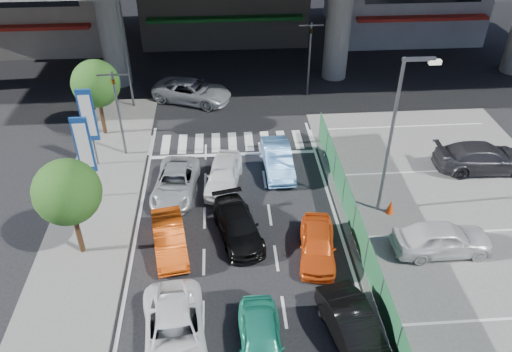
{
  "coord_description": "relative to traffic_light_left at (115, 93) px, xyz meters",
  "views": [
    {
      "loc": [
        -0.45,
        -12.81,
        15.78
      ],
      "look_at": [
        0.99,
        6.86,
        1.77
      ],
      "focal_mm": 35.0,
      "sensor_mm": 36.0,
      "label": 1
    }
  ],
  "objects": [
    {
      "name": "parked_sedan_dgrey",
      "position": [
        19.8,
        -2.96,
        -3.11
      ],
      "size": [
        5.31,
        2.27,
        1.53
      ],
      "primitive_type": "imported",
      "rotation": [
        0.0,
        0.0,
        1.54
      ],
      "color": "#29282D",
      "rests_on": "parking_lot"
    },
    {
      "name": "traffic_cone",
      "position": [
        13.7,
        -6.33,
        -3.5
      ],
      "size": [
        0.5,
        0.5,
        0.75
      ],
      "primitive_type": "cone",
      "rotation": [
        0.0,
        0.0,
        0.37
      ],
      "color": "#F6410D",
      "rests_on": "parking_lot"
    },
    {
      "name": "sedan_white_mid_left",
      "position": [
        3.65,
        -13.24,
        -3.26
      ],
      "size": [
        2.76,
        5.1,
        1.36
      ],
      "primitive_type": "imported",
      "rotation": [
        0.0,
        0.0,
        0.11
      ],
      "color": "white",
      "rests_on": "ground"
    },
    {
      "name": "tree_far",
      "position": [
        -1.6,
        2.5,
        -0.55
      ],
      "size": [
        2.8,
        2.8,
        4.8
      ],
      "color": "#382314",
      "rests_on": "ground"
    },
    {
      "name": "fence_run",
      "position": [
        11.5,
        -11.0,
        -3.04
      ],
      "size": [
        0.16,
        22.0,
        1.8
      ],
      "primitive_type": null,
      "color": "#1C532F",
      "rests_on": "ground"
    },
    {
      "name": "wagon_silver_front_left",
      "position": [
        3.11,
        -3.84,
        -3.31
      ],
      "size": [
        2.52,
        4.69,
        1.25
      ],
      "primitive_type": "imported",
      "rotation": [
        0.0,
        0.0,
        -0.1
      ],
      "color": "#A3A6AA",
      "rests_on": "ground"
    },
    {
      "name": "street_lamp_right",
      "position": [
        13.37,
        -6.0,
        0.83
      ],
      "size": [
        1.65,
        0.22,
        8.0
      ],
      "color": "#595B60",
      "rests_on": "ground"
    },
    {
      "name": "street_lamp_left",
      "position": [
        -0.13,
        6.0,
        0.83
      ],
      "size": [
        1.65,
        0.22,
        8.0
      ],
      "color": "#595B60",
      "rests_on": "ground"
    },
    {
      "name": "crossing_wagon_silver",
      "position": [
        3.66,
        6.65,
        -3.19
      ],
      "size": [
        5.89,
        4.29,
        1.49
      ],
      "primitive_type": "imported",
      "rotation": [
        0.0,
        0.0,
        1.19
      ],
      "color": "#ABAEB3",
      "rests_on": "ground"
    },
    {
      "name": "sidewalk_left",
      "position": [
        -0.8,
        -8.0,
        -3.88
      ],
      "size": [
        4.0,
        30.0,
        0.12
      ],
      "primitive_type": "cube",
      "color": "#595956",
      "rests_on": "ground"
    },
    {
      "name": "tree_near",
      "position": [
        -0.8,
        -8.0,
        -0.55
      ],
      "size": [
        2.8,
        2.8,
        4.8
      ],
      "color": "#382314",
      "rests_on": "ground"
    },
    {
      "name": "traffic_light_right",
      "position": [
        11.7,
        7.0,
        0.0
      ],
      "size": [
        1.6,
        1.24,
        5.2
      ],
      "color": "#595B60",
      "rests_on": "ground"
    },
    {
      "name": "sedan_black_mid",
      "position": [
        6.17,
        -7.39,
        -3.32
      ],
      "size": [
        2.63,
        4.54,
        1.24
      ],
      "primitive_type": "imported",
      "rotation": [
        0.0,
        0.0,
        0.22
      ],
      "color": "black",
      "rests_on": "ground"
    },
    {
      "name": "taxi_teal_mid",
      "position": [
        6.74,
        -13.79,
        -3.27
      ],
      "size": [
        1.6,
        3.93,
        1.34
      ],
      "primitive_type": "imported",
      "rotation": [
        0.0,
        0.0,
        0.01
      ],
      "color": "#229275",
      "rests_on": "ground"
    },
    {
      "name": "parking_lot",
      "position": [
        17.2,
        -10.0,
        -3.91
      ],
      "size": [
        12.0,
        28.0,
        0.06
      ],
      "primitive_type": "cube",
      "color": "#595956",
      "rests_on": "ground"
    },
    {
      "name": "taxi_orange_left",
      "position": [
        3.09,
        -8.03,
        -3.3
      ],
      "size": [
        1.97,
        4.05,
        1.28
      ],
      "primitive_type": "imported",
      "rotation": [
        0.0,
        0.0,
        0.16
      ],
      "color": "#F14F0D",
      "rests_on": "ground"
    },
    {
      "name": "hatch_black_mid_right",
      "position": [
        10.17,
        -13.51,
        -3.25
      ],
      "size": [
        2.31,
        4.4,
        1.38
      ],
      "primitive_type": "imported",
      "rotation": [
        0.0,
        0.0,
        0.21
      ],
      "color": "black",
      "rests_on": "ground"
    },
    {
      "name": "signboard_far",
      "position": [
        -1.4,
        -1.01,
        -0.87
      ],
      "size": [
        0.8,
        0.14,
        4.7
      ],
      "color": "#595B60",
      "rests_on": "ground"
    },
    {
      "name": "parked_sedan_white",
      "position": [
        15.15,
        -9.13,
        -3.13
      ],
      "size": [
        4.39,
        1.81,
        1.49
      ],
      "primitive_type": "imported",
      "rotation": [
        0.0,
        0.0,
        1.58
      ],
      "color": "silver",
      "rests_on": "parking_lot"
    },
    {
      "name": "signboard_near",
      "position": [
        -1.0,
        -4.01,
        -0.87
      ],
      "size": [
        0.8,
        0.14,
        4.7
      ],
      "color": "#595B60",
      "rests_on": "ground"
    },
    {
      "name": "ground",
      "position": [
        6.2,
        -12.0,
        -3.94
      ],
      "size": [
        120.0,
        120.0,
        0.0
      ],
      "primitive_type": "plane",
      "color": "black",
      "rests_on": "ground"
    },
    {
      "name": "kei_truck_front_right",
      "position": [
        8.59,
        -2.1,
        -3.25
      ],
      "size": [
        1.58,
        4.22,
        1.38
      ],
      "primitive_type": "imported",
      "rotation": [
        0.0,
        0.0,
        0.03
      ],
      "color": "#5189C9",
      "rests_on": "ground"
    },
    {
      "name": "traffic_light_left",
      "position": [
        0.0,
        0.0,
        0.0
      ],
      "size": [
        1.6,
        1.24,
        5.2
      ],
      "color": "#595B60",
      "rests_on": "ground"
    },
    {
      "name": "sedan_white_front_mid",
      "position": [
        5.61,
        -3.36,
        -3.25
      ],
      "size": [
        2.34,
        4.28,
        1.38
      ],
      "primitive_type": "imported",
      "rotation": [
        0.0,
        0.0,
        -0.18
      ],
      "color": "white",
      "rests_on": "ground"
    },
    {
      "name": "taxi_orange_right",
      "position": [
        9.62,
        -8.93,
        -3.28
      ],
      "size": [
        2.1,
        4.02,
        1.3
      ],
      "primitive_type": "imported",
      "rotation": [
        0.0,
        0.0,
        -0.15
      ],
      "color": "#E15014",
      "rests_on": "ground"
    }
  ]
}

